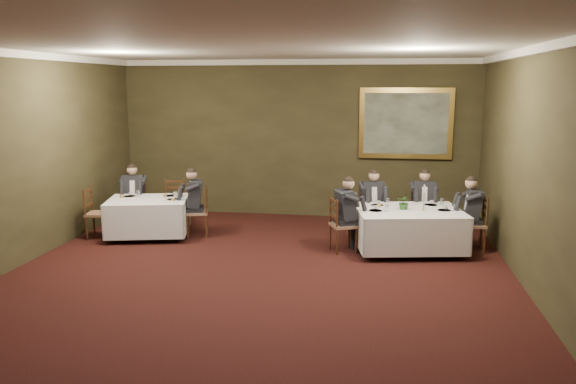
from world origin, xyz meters
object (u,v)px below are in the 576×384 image
(chair_main_backleft, at_px, (371,223))
(candlestick, at_px, (424,200))
(diner_sec_backleft, at_px, (135,204))
(diner_sec_endright, at_px, (197,211))
(table_main, at_px, (408,227))
(chair_sec_endleft, at_px, (99,224))
(chair_main_endright, at_px, (473,235))
(chair_sec_endright, at_px, (198,222))
(diner_main_endright, at_px, (473,223))
(painting, at_px, (406,123))
(chair_sec_backleft, at_px, (135,214))
(diner_main_endleft, at_px, (343,224))
(table_second, at_px, (148,215))
(chair_sec_backright, at_px, (175,214))
(centerpiece, at_px, (404,201))
(chair_main_endleft, at_px, (343,236))
(chair_main_backright, at_px, (422,222))
(diner_main_backleft, at_px, (372,212))
(diner_main_backright, at_px, (423,211))

(chair_main_backleft, height_order, candlestick, candlestick)
(diner_sec_backleft, bearing_deg, candlestick, 159.86)
(chair_main_backleft, bearing_deg, diner_sec_endright, -10.52)
(table_main, relative_size, chair_sec_endleft, 2.09)
(chair_main_endright, distance_m, chair_sec_endright, 5.22)
(diner_main_endright, relative_size, painting, 0.67)
(table_main, bearing_deg, chair_main_endright, 10.39)
(chair_sec_backleft, bearing_deg, diner_main_endleft, 154.49)
(diner_main_endleft, height_order, chair_main_endright, diner_main_endleft)
(table_second, xyz_separation_m, chair_sec_endleft, (-0.94, -0.22, -0.17))
(diner_sec_backleft, height_order, chair_sec_backright, diner_sec_backleft)
(centerpiece, bearing_deg, diner_main_endleft, -168.03)
(chair_main_endleft, xyz_separation_m, chair_sec_backright, (-3.61, 1.22, 0.00))
(chair_sec_endleft, xyz_separation_m, centerpiece, (5.84, 0.08, 0.62))
(chair_main_backright, xyz_separation_m, chair_main_endright, (0.84, -0.82, 0.00))
(chair_main_backleft, bearing_deg, chair_sec_backleft, -18.31)
(chair_sec_backright, bearing_deg, diner_main_backleft, 162.80)
(table_second, xyz_separation_m, chair_main_backleft, (4.32, 0.70, -0.17))
(diner_main_endleft, bearing_deg, chair_main_backright, 107.29)
(chair_main_endright, xyz_separation_m, diner_sec_endright, (-5.23, 0.15, 0.23))
(chair_main_endright, bearing_deg, diner_main_endright, 90.00)
(chair_sec_endright, relative_size, diner_sec_endright, 0.74)
(chair_main_endleft, bearing_deg, diner_main_backright, 106.91)
(chair_main_backright, xyz_separation_m, chair_sec_endright, (-4.38, -0.67, 0.00))
(chair_main_backright, distance_m, diner_sec_backleft, 5.89)
(chair_sec_endright, distance_m, painting, 4.91)
(chair_main_backleft, xyz_separation_m, chair_main_endright, (1.84, -0.64, 0.00))
(diner_main_endright, bearing_deg, chair_sec_endleft, 92.91)
(chair_main_endright, bearing_deg, chair_sec_endleft, 92.91)
(diner_main_backleft, relative_size, painting, 0.67)
(diner_main_endright, bearing_deg, diner_main_backright, 46.39)
(chair_sec_endright, relative_size, chair_sec_endleft, 1.00)
(table_main, bearing_deg, chair_sec_endleft, -179.39)
(chair_sec_backright, bearing_deg, centerpiece, 153.12)
(diner_sec_backleft, bearing_deg, chair_sec_backleft, -90.00)
(centerpiece, bearing_deg, candlestick, -0.42)
(chair_main_backleft, height_order, chair_main_endright, same)
(diner_sec_endright, distance_m, chair_sec_endleft, 1.93)
(diner_main_endleft, bearing_deg, candlestick, 76.04)
(chair_sec_backleft, xyz_separation_m, centerpiece, (5.48, -0.81, 0.62))
(chair_main_endleft, bearing_deg, chair_sec_endleft, -114.89)
(chair_main_endleft, bearing_deg, diner_main_endright, 77.54)
(table_main, relative_size, centerpiece, 7.28)
(table_second, relative_size, diner_main_endright, 1.30)
(diner_main_endleft, height_order, centerpiece, diner_main_endleft)
(diner_main_endleft, height_order, chair_sec_endleft, diner_main_endleft)
(chair_sec_endright, xyz_separation_m, diner_sec_endright, (-0.01, -0.00, 0.23))
(chair_main_backleft, height_order, diner_main_backleft, diner_main_backleft)
(chair_main_endleft, relative_size, centerpiece, 3.48)
(diner_main_backleft, height_order, diner_main_endleft, same)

